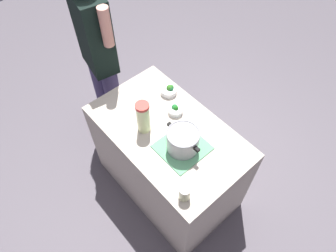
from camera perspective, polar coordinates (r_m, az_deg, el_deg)
ground_plane at (r=2.94m, az=-0.00°, el=-10.58°), size 8.00×8.00×0.00m
counter_slab at (r=2.56m, az=-0.00°, el=-6.38°), size 1.18×0.71×0.86m
dish_cloth at (r=2.12m, az=2.68°, el=-3.98°), size 0.31×0.32×0.01m
cooking_pot at (r=2.04m, az=2.78°, el=-2.63°), size 0.29×0.22×0.16m
lemonade_pitcher at (r=2.11m, az=-4.64°, el=1.63°), size 0.10×0.10×0.26m
mason_jar at (r=1.90m, az=3.10°, el=-12.31°), size 0.07×0.07×0.11m
broccoli_bowl_front at (r=2.28m, az=1.37°, el=2.99°), size 0.11×0.11×0.07m
broccoli_bowl_center at (r=2.41m, az=0.21°, el=6.66°), size 0.13×0.13×0.08m
person_cook at (r=2.65m, az=-12.60°, el=12.24°), size 0.50×0.26×1.71m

